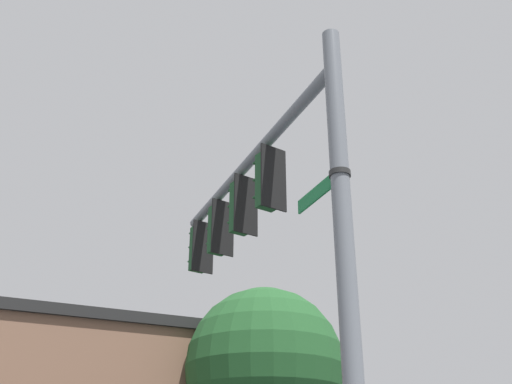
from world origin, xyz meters
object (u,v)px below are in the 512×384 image
Objects in this scene: traffic_light_nearest_pole at (267,181)px; traffic_light_mid_inner at (240,207)px; street_name_sign at (327,184)px; traffic_light_mid_outer at (218,230)px; traffic_light_arm_end at (199,249)px.

traffic_light_mid_inner is (0.26, 1.25, 0.00)m from traffic_light_nearest_pole.
street_name_sign is at bearing -101.50° from traffic_light_mid_inner.
traffic_light_mid_outer is at bearing 78.43° from traffic_light_mid_inner.
traffic_light_arm_end is (0.26, 1.25, 0.00)m from traffic_light_mid_outer.
street_name_sign is (-0.67, -3.27, -1.01)m from traffic_light_mid_inner.
traffic_light_mid_inner is 1.00× the size of traffic_light_mid_outer.
traffic_light_nearest_pole reaches higher than street_name_sign.
traffic_light_mid_outer is 4.72m from street_name_sign.
traffic_light_mid_inner reaches higher than street_name_sign.
traffic_light_nearest_pole is 0.95× the size of street_name_sign.
traffic_light_mid_inner is at bearing -101.57° from traffic_light_arm_end.
traffic_light_mid_inner and traffic_light_arm_end have the same top height.
traffic_light_arm_end is (0.77, 3.74, 0.00)m from traffic_light_nearest_pole.
traffic_light_mid_outer reaches higher than street_name_sign.
traffic_light_mid_outer is at bearing 78.48° from street_name_sign.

